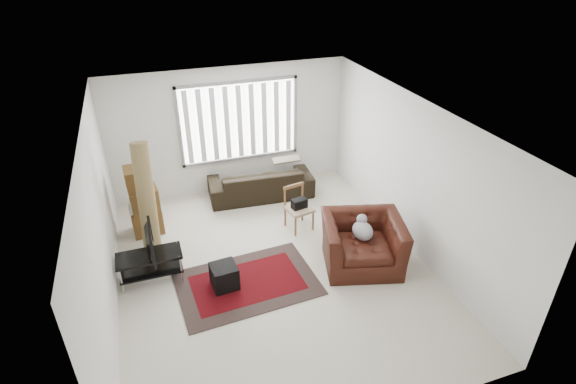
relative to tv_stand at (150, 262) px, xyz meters
name	(u,v)px	position (x,y,z in m)	size (l,w,h in m)	color
room	(264,163)	(1.98, 0.14, 1.39)	(6.00, 6.02, 2.71)	beige
persian_rug	(247,283)	(1.44, -0.59, -0.36)	(2.29, 1.61, 0.02)	black
tv_stand	(150,262)	(0.00, 0.00, 0.00)	(1.02, 0.46, 0.51)	black
tv	(146,243)	(0.00, 0.00, 0.38)	(0.83, 0.11, 0.47)	black
subwoofer	(224,276)	(1.08, -0.54, -0.15)	(0.39, 0.39, 0.39)	black
moving_boxes	(144,203)	(0.03, 1.48, 0.25)	(0.59, 0.54, 1.33)	brown
white_flatpack	(147,218)	(0.03, 1.37, -0.02)	(0.55, 0.08, 0.70)	silver
rolled_rug	(147,200)	(0.10, 0.86, 0.64)	(0.30, 0.30, 2.00)	brown
sofa	(261,178)	(2.43, 2.08, 0.05)	(2.19, 0.95, 0.84)	black
side_chair	(299,206)	(2.78, 0.67, 0.11)	(0.54, 0.54, 0.86)	#9C8366
armchair	(363,240)	(3.41, -0.71, 0.12)	(1.57, 1.45, 0.97)	#35120B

